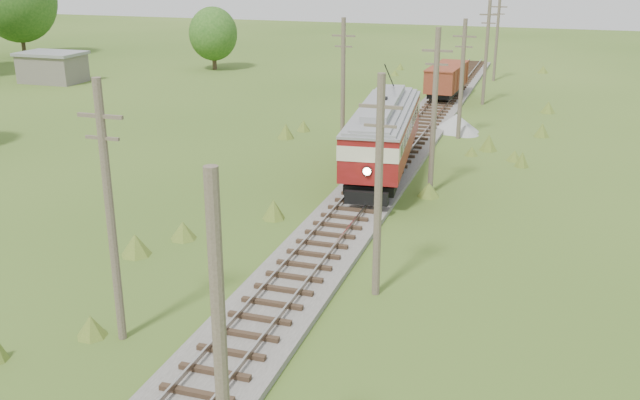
% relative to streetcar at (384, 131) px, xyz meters
% --- Properties ---
extents(railbed_main, '(3.60, 96.00, 0.57)m').
position_rel_streetcar_xyz_m(railbed_main, '(-0.00, 0.86, -2.64)').
color(railbed_main, '#605B54').
rests_on(railbed_main, ground).
extents(streetcar, '(4.58, 13.71, 6.21)m').
position_rel_streetcar_xyz_m(streetcar, '(0.00, 0.00, 0.00)').
color(streetcar, black).
rests_on(streetcar, ground).
extents(gondola, '(2.96, 7.96, 2.60)m').
position_rel_streetcar_xyz_m(gondola, '(-0.00, 24.85, -0.87)').
color(gondola, black).
rests_on(gondola, ground).
extents(gravel_pile, '(3.53, 3.75, 1.28)m').
position_rel_streetcar_xyz_m(gravel_pile, '(2.67, 12.96, -2.23)').
color(gravel_pile, gray).
rests_on(gravel_pile, ground).
extents(utility_pole_r_1, '(0.30, 0.30, 8.80)m').
position_rel_streetcar_xyz_m(utility_pole_r_1, '(3.10, -28.14, 1.57)').
color(utility_pole_r_1, brown).
rests_on(utility_pole_r_1, ground).
extents(utility_pole_r_2, '(1.60, 0.30, 8.60)m').
position_rel_streetcar_xyz_m(utility_pole_r_2, '(3.30, -15.14, 1.59)').
color(utility_pole_r_2, brown).
rests_on(utility_pole_r_2, ground).
extents(utility_pole_r_3, '(1.60, 0.30, 9.00)m').
position_rel_streetcar_xyz_m(utility_pole_r_3, '(3.20, -2.14, 1.79)').
color(utility_pole_r_3, brown).
rests_on(utility_pole_r_3, ground).
extents(utility_pole_r_4, '(1.60, 0.30, 8.40)m').
position_rel_streetcar_xyz_m(utility_pole_r_4, '(3.00, 10.86, 1.49)').
color(utility_pole_r_4, brown).
rests_on(utility_pole_r_4, ground).
extents(utility_pole_r_5, '(1.60, 0.30, 8.90)m').
position_rel_streetcar_xyz_m(utility_pole_r_5, '(3.40, 23.86, 1.74)').
color(utility_pole_r_5, brown).
rests_on(utility_pole_r_5, ground).
extents(utility_pole_r_6, '(1.60, 0.30, 8.70)m').
position_rel_streetcar_xyz_m(utility_pole_r_6, '(3.20, 36.86, 1.64)').
color(utility_pole_r_6, brown).
rests_on(utility_pole_r_6, ground).
extents(utility_pole_l_a, '(1.60, 0.30, 9.00)m').
position_rel_streetcar_xyz_m(utility_pole_l_a, '(-4.20, -21.14, 1.79)').
color(utility_pole_l_a, brown).
rests_on(utility_pole_l_a, ground).
extents(utility_pole_l_b, '(1.60, 0.30, 8.60)m').
position_rel_streetcar_xyz_m(utility_pole_l_b, '(-4.50, 6.86, 1.59)').
color(utility_pole_l_b, brown).
rests_on(utility_pole_l_b, ground).
extents(tree_left_5, '(9.66, 9.66, 12.44)m').
position_rel_streetcar_xyz_m(tree_left_5, '(-56.00, 36.86, 4.29)').
color(tree_left_5, '#38281C').
rests_on(tree_left_5, ground).
extents(tree_mid_a, '(5.46, 5.46, 7.03)m').
position_rel_streetcar_xyz_m(tree_mid_a, '(-28.00, 34.86, 1.19)').
color(tree_mid_a, '#38281C').
rests_on(tree_mid_a, ground).
extents(shed, '(6.40, 4.40, 3.10)m').
position_rel_streetcar_xyz_m(shed, '(-40.00, 21.86, -1.26)').
color(shed, slate).
rests_on(shed, ground).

